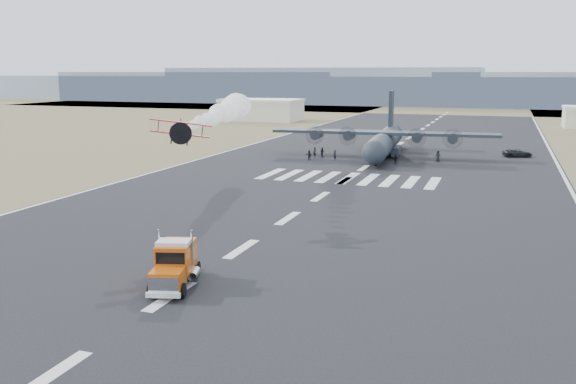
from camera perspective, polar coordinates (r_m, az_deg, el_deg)
The scene contains 21 objects.
ground at distance 43.06m, azimuth -10.94°, elevation -9.55°, with size 500.00×500.00×0.00m, color black.
scrub_far at distance 265.77m, azimuth 15.19°, elevation 7.54°, with size 500.00×80.00×0.00m, color olive.
runway_markings at distance 97.96m, azimuth 7.07°, elevation 2.24°, with size 60.00×260.00×0.01m, color silver, non-canonical shape.
ridge_seg_a at distance 365.25m, azimuth -16.88°, elevation 9.36°, with size 150.00×50.00×13.00m, color gray.
ridge_seg_b at distance 330.99m, azimuth -7.64°, elevation 9.77°, with size 150.00×50.00×15.00m, color gray.
ridge_seg_c at distance 306.85m, azimuth 3.39°, elevation 9.93°, with size 150.00×50.00×17.00m, color gray.
ridge_seg_d at distance 295.39m, azimuth 15.73°, elevation 9.10°, with size 150.00×50.00×13.00m, color gray.
hangar_left at distance 194.09m, azimuth -2.52°, elevation 7.72°, with size 24.50×14.50×6.70m.
semi_truck at distance 44.56m, azimuth -10.56°, elevation -6.57°, with size 4.15×7.63×3.36m.
aerobatic_biplane at distance 58.41m, azimuth -10.12°, elevation 5.78°, with size 5.76×5.36×2.55m.
smoke_trail at distance 86.44m, azimuth -5.36°, elevation 7.78°, with size 10.87×34.38×3.62m.
transport_aircraft at distance 111.87m, azimuth 9.00°, elevation 4.83°, with size 40.01×32.90×11.54m.
support_vehicle at distance 117.61m, azimuth 20.68°, elevation 3.44°, with size 2.36×5.11×1.42m, color black.
crew_a at distance 106.13m, azimuth 4.39°, elevation 3.46°, with size 0.66×0.54×1.80m, color black.
crew_b at distance 106.83m, azimuth 7.31°, elevation 3.40°, with size 0.77×0.47×1.58m, color black.
crew_c at distance 105.90m, azimuth 7.55°, elevation 3.35°, with size 1.08×0.50×1.66m, color black.
crew_d at distance 102.67m, azimuth 10.02°, elevation 3.03°, with size 0.98×0.50×1.67m, color black.
crew_e at distance 107.36m, azimuth 13.84°, elevation 3.28°, with size 0.92×0.57×1.89m, color black.
crew_f at distance 106.18m, azimuth 2.00°, elevation 3.47°, with size 1.59×0.51×1.71m, color black.
crew_g at distance 109.49m, azimuth 2.51°, elevation 3.74°, with size 0.68×0.56×1.85m, color black.
crew_h at distance 110.52m, azimuth 3.22°, elevation 3.76°, with size 0.82×0.51×1.68m, color black.
Camera 1 is at (20.84, -34.52, 15.09)m, focal length 38.00 mm.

